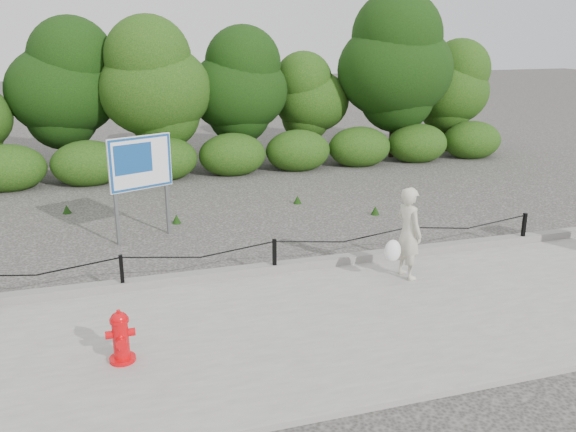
# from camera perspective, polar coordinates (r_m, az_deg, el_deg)

# --- Properties ---
(ground) EXTENTS (90.00, 90.00, 0.00)m
(ground) POSITION_cam_1_polar(r_m,az_deg,el_deg) (10.45, -1.26, -5.70)
(ground) COLOR #2D2B28
(ground) RESTS_ON ground
(sidewalk) EXTENTS (14.00, 4.00, 0.08)m
(sidewalk) POSITION_cam_1_polar(r_m,az_deg,el_deg) (8.71, 2.47, -10.34)
(sidewalk) COLOR gray
(sidewalk) RESTS_ON ground
(curb) EXTENTS (14.00, 0.22, 0.14)m
(curb) POSITION_cam_1_polar(r_m,az_deg,el_deg) (10.44, -1.34, -4.84)
(curb) COLOR slate
(curb) RESTS_ON sidewalk
(chain_barrier) EXTENTS (10.06, 0.06, 0.60)m
(chain_barrier) POSITION_cam_1_polar(r_m,az_deg,el_deg) (10.28, -1.28, -3.36)
(chain_barrier) COLOR black
(chain_barrier) RESTS_ON sidewalk
(treeline) EXTENTS (20.11, 3.80, 5.08)m
(treeline) POSITION_cam_1_polar(r_m,az_deg,el_deg) (18.53, -6.65, 12.34)
(treeline) COLOR black
(treeline) RESTS_ON ground
(fire_hydrant) EXTENTS (0.36, 0.36, 0.69)m
(fire_hydrant) POSITION_cam_1_polar(r_m,az_deg,el_deg) (7.94, -15.38, -10.88)
(fire_hydrant) COLOR red
(fire_hydrant) RESTS_ON sidewalk
(pedestrian) EXTENTS (0.72, 0.62, 1.54)m
(pedestrian) POSITION_cam_1_polar(r_m,az_deg,el_deg) (10.16, 11.12, -1.66)
(pedestrian) COLOR beige
(pedestrian) RESTS_ON sidewalk
(advertising_sign) EXTENTS (1.23, 0.56, 2.10)m
(advertising_sign) POSITION_cam_1_polar(r_m,az_deg,el_deg) (12.17, -13.65, 4.43)
(advertising_sign) COLOR slate
(advertising_sign) RESTS_ON ground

